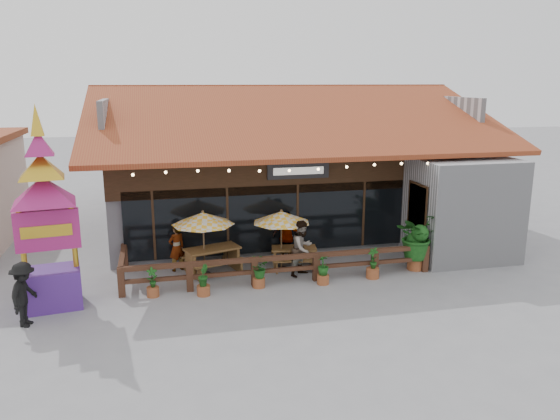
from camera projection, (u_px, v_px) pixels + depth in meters
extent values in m
plane|color=gray|center=(326.00, 274.00, 18.10)|extent=(100.00, 100.00, 0.00)
cube|color=#B5B5BB|center=(279.00, 179.00, 24.27)|extent=(14.00, 10.00, 4.00)
cube|color=#361F11|center=(269.00, 171.00, 18.85)|extent=(11.00, 0.16, 1.60)
cube|color=black|center=(270.00, 219.00, 19.22)|extent=(10.00, 0.12, 2.40)
cube|color=#EF9C6B|center=(269.00, 218.00, 19.41)|extent=(9.80, 0.05, 2.20)
cube|color=#B5B5BB|center=(462.00, 209.00, 19.45)|extent=(3.50, 2.70, 3.60)
cube|color=#AC2E1B|center=(418.00, 207.00, 18.87)|extent=(0.06, 1.20, 1.50)
cube|color=#361F11|center=(417.00, 207.00, 18.86)|extent=(0.04, 1.34, 1.64)
cube|color=brown|center=(300.00, 118.00, 20.28)|extent=(15.50, 7.05, 2.37)
cube|color=brown|center=(263.00, 109.00, 26.92)|extent=(15.50, 7.05, 2.37)
cube|color=brown|center=(279.00, 86.00, 23.34)|extent=(15.50, 0.30, 0.12)
cube|color=#B5B5BB|center=(111.00, 120.00, 22.11)|extent=(0.20, 9.00, 1.80)
cube|color=#B5B5BB|center=(426.00, 115.00, 25.19)|extent=(0.20, 9.00, 1.80)
cube|color=black|center=(298.00, 171.00, 18.95)|extent=(2.20, 0.10, 0.55)
cube|color=silver|center=(299.00, 171.00, 18.90)|extent=(1.80, 0.02, 0.25)
cube|color=#361F11|center=(154.00, 226.00, 18.30)|extent=(0.08, 0.08, 2.40)
cube|color=#361F11|center=(228.00, 222.00, 18.85)|extent=(0.08, 0.08, 2.40)
cube|color=#361F11|center=(297.00, 218.00, 19.40)|extent=(0.08, 0.08, 2.40)
cube|color=#361F11|center=(363.00, 214.00, 19.95)|extent=(0.08, 0.08, 2.40)
sphere|color=#E6BB7E|center=(133.00, 175.00, 16.03)|extent=(0.09, 0.09, 0.09)
sphere|color=#E6BB7E|center=(166.00, 172.00, 16.23)|extent=(0.09, 0.09, 0.09)
sphere|color=#E6BB7E|center=(198.00, 171.00, 16.44)|extent=(0.09, 0.09, 0.09)
sphere|color=#E6BB7E|center=(229.00, 171.00, 16.66)|extent=(0.09, 0.09, 0.09)
sphere|color=#E6BB7E|center=(260.00, 171.00, 16.87)|extent=(0.09, 0.09, 0.09)
sphere|color=#E6BB7E|center=(289.00, 171.00, 17.09)|extent=(0.09, 0.09, 0.09)
sphere|color=#E6BB7E|center=(318.00, 169.00, 17.30)|extent=(0.09, 0.09, 0.09)
sphere|color=#E6BB7E|center=(347.00, 167.00, 17.50)|extent=(0.09, 0.09, 0.09)
sphere|color=#E6BB7E|center=(374.00, 165.00, 17.70)|extent=(0.09, 0.09, 0.09)
sphere|color=#E6BB7E|center=(401.00, 163.00, 17.90)|extent=(0.09, 0.09, 0.09)
sphere|color=#E6BB7E|center=(428.00, 163.00, 18.12)|extent=(0.09, 0.09, 0.09)
cube|color=#452818|center=(121.00, 282.00, 16.09)|extent=(0.20, 0.20, 0.90)
cube|color=#452818|center=(190.00, 277.00, 16.53)|extent=(0.20, 0.20, 0.90)
cube|color=#452818|center=(255.00, 272.00, 16.97)|extent=(0.20, 0.20, 0.90)
cube|color=#452818|center=(316.00, 267.00, 17.41)|extent=(0.20, 0.20, 0.90)
cube|color=#452818|center=(375.00, 262.00, 17.85)|extent=(0.20, 0.20, 0.90)
cube|color=#452818|center=(425.00, 258.00, 18.25)|extent=(0.20, 0.20, 0.90)
cube|color=#452818|center=(283.00, 258.00, 17.08)|extent=(9.80, 0.16, 0.14)
cube|color=#452818|center=(283.00, 270.00, 17.17)|extent=(9.80, 0.12, 0.12)
cube|color=#452818|center=(122.00, 256.00, 17.18)|extent=(0.16, 2.50, 0.14)
cube|color=#452818|center=(125.00, 257.00, 18.36)|extent=(0.20, 0.20, 0.90)
cylinder|color=brown|center=(204.00, 245.00, 17.82)|extent=(0.05, 0.05, 2.05)
cone|color=yellow|center=(203.00, 218.00, 17.61)|extent=(2.34, 2.34, 0.40)
sphere|color=brown|center=(203.00, 212.00, 17.56)|extent=(0.09, 0.09, 0.09)
cylinder|color=black|center=(205.00, 274.00, 18.05)|extent=(0.39, 0.39, 0.05)
cylinder|color=brown|center=(281.00, 241.00, 18.34)|extent=(0.05, 0.05, 1.96)
cone|color=yellow|center=(281.00, 217.00, 18.15)|extent=(2.26, 2.26, 0.38)
sphere|color=brown|center=(281.00, 211.00, 18.10)|extent=(0.09, 0.09, 0.09)
cylinder|color=black|center=(281.00, 268.00, 18.56)|extent=(0.37, 0.37, 0.05)
cube|color=brown|center=(212.00, 249.00, 18.08)|extent=(1.94, 1.33, 0.07)
cube|color=brown|center=(191.00, 264.00, 17.79)|extent=(0.32, 0.77, 0.82)
cube|color=brown|center=(234.00, 257.00, 18.56)|extent=(0.32, 0.77, 0.82)
cube|color=brown|center=(220.00, 263.00, 17.64)|extent=(1.79, 0.83, 0.06)
cube|color=brown|center=(205.00, 253.00, 18.66)|extent=(1.79, 0.83, 0.06)
cube|color=brown|center=(294.00, 248.00, 18.54)|extent=(1.61, 0.96, 0.06)
cube|color=brown|center=(275.00, 258.00, 18.59)|extent=(0.19, 0.66, 0.70)
cube|color=brown|center=(313.00, 258.00, 18.66)|extent=(0.19, 0.66, 0.70)
cube|color=brown|center=(295.00, 261.00, 18.11)|extent=(1.53, 0.53, 0.05)
cube|color=brown|center=(293.00, 251.00, 19.11)|extent=(1.53, 0.53, 0.05)
cube|color=#4B227E|center=(53.00, 288.00, 15.35)|extent=(1.64, 1.33, 1.13)
cube|color=#9F1D65|center=(47.00, 230.00, 14.96)|extent=(1.70, 0.47, 1.13)
cube|color=gold|center=(47.00, 231.00, 14.84)|extent=(1.30, 0.21, 0.33)
cylinder|color=gold|center=(22.00, 238.00, 14.86)|extent=(0.15, 0.15, 1.88)
cylinder|color=gold|center=(73.00, 235.00, 15.15)|extent=(0.15, 0.15, 1.88)
pyramid|color=#9F1D65|center=(42.00, 176.00, 14.61)|extent=(2.54, 2.54, 0.75)
pyramid|color=gold|center=(40.00, 154.00, 14.47)|extent=(1.80, 1.80, 0.66)
pyramid|color=#9F1D65|center=(37.00, 131.00, 14.33)|extent=(1.17, 1.17, 0.66)
pyramid|color=gold|center=(34.00, 103.00, 14.17)|extent=(0.53, 0.53, 0.84)
cylinder|color=brown|center=(415.00, 264.00, 18.49)|extent=(0.54, 0.54, 0.39)
imported|color=#1D5819|center=(417.00, 235.00, 18.26)|extent=(1.81, 1.70, 1.61)
sphere|color=#1D5819|center=(421.00, 245.00, 18.28)|extent=(0.54, 0.54, 0.54)
sphere|color=#1D5819|center=(412.00, 238.00, 18.38)|extent=(0.47, 0.47, 0.47)
imported|color=#361F11|center=(177.00, 248.00, 18.23)|extent=(0.70, 0.62, 1.61)
imported|color=#361F11|center=(302.00, 248.00, 17.80)|extent=(1.14, 1.11, 1.85)
imported|color=#361F11|center=(287.00, 237.00, 19.18)|extent=(1.13, 0.94, 1.81)
imported|color=black|center=(24.00, 294.00, 14.10)|extent=(0.88, 1.23, 1.73)
cylinder|color=brown|center=(153.00, 292.00, 16.17)|extent=(0.37, 0.37, 0.29)
imported|color=#1D5819|center=(152.00, 277.00, 16.07)|extent=(0.36, 0.28, 0.60)
cylinder|color=brown|center=(204.00, 290.00, 16.25)|extent=(0.39, 0.39, 0.31)
imported|color=#1D5819|center=(203.00, 275.00, 16.14)|extent=(0.35, 0.40, 0.65)
cylinder|color=brown|center=(259.00, 282.00, 16.90)|extent=(0.39, 0.39, 0.31)
imported|color=#1D5819|center=(259.00, 268.00, 16.79)|extent=(0.72, 0.69, 0.64)
cylinder|color=brown|center=(323.00, 279.00, 17.17)|extent=(0.38, 0.38, 0.31)
imported|color=#1D5819|center=(323.00, 265.00, 17.06)|extent=(0.44, 0.44, 0.63)
cylinder|color=brown|center=(373.00, 273.00, 17.68)|extent=(0.42, 0.42, 0.34)
imported|color=#1D5819|center=(373.00, 258.00, 17.56)|extent=(0.37, 0.43, 0.69)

